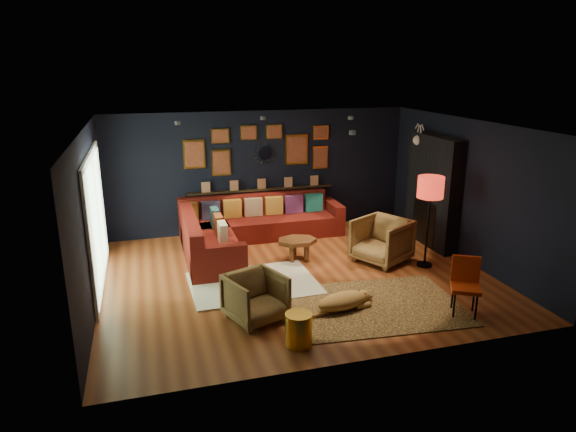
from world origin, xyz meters
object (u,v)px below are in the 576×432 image
object	(u,v)px
sectional	(242,230)
floor_lamp	(430,191)
armchair_left	(256,295)
armchair_right	(382,239)
dog	(343,298)
coffee_table	(297,243)
pouf	(223,253)
gold_stool	(299,329)
orange_chair	(466,281)

from	to	relation	value
sectional	floor_lamp	world-z (taller)	floor_lamp
armchair_left	armchair_right	world-z (taller)	armchair_right
dog	coffee_table	bearing A→B (deg)	78.97
pouf	gold_stool	size ratio (longest dim) A/B	1.31
armchair_left	gold_stool	size ratio (longest dim) A/B	1.70
armchair_left	gold_stool	bearing A→B (deg)	-86.34
sectional	orange_chair	world-z (taller)	sectional
armchair_left	orange_chair	size ratio (longest dim) A/B	0.89
coffee_table	pouf	world-z (taller)	pouf
pouf	armchair_left	size ratio (longest dim) A/B	0.77
coffee_table	armchair_right	size ratio (longest dim) A/B	0.84
gold_stool	dog	bearing A→B (deg)	39.96
sectional	gold_stool	xyz separation A→B (m)	(-0.02, -3.98, -0.10)
sectional	armchair_left	world-z (taller)	sectional
coffee_table	dog	world-z (taller)	coffee_table
armchair_right	dog	distance (m)	2.17
orange_chair	coffee_table	bearing A→B (deg)	151.34
armchair_right	gold_stool	world-z (taller)	armchair_right
coffee_table	orange_chair	distance (m)	3.22
gold_stool	floor_lamp	world-z (taller)	floor_lamp
coffee_table	orange_chair	size ratio (longest dim) A/B	0.89
pouf	gold_stool	xyz separation A→B (m)	(0.51, -3.05, 0.00)
pouf	armchair_right	bearing A→B (deg)	-12.98
gold_stool	armchair_right	bearing A→B (deg)	45.85
floor_lamp	coffee_table	bearing A→B (deg)	156.93
sectional	floor_lamp	xyz separation A→B (m)	(2.99, -1.98, 1.08)
pouf	orange_chair	bearing A→B (deg)	-42.29
sectional	armchair_left	size ratio (longest dim) A/B	4.48
armchair_left	dog	world-z (taller)	armchair_left
gold_stool	floor_lamp	bearing A→B (deg)	33.56
sectional	armchair_right	size ratio (longest dim) A/B	3.76
floor_lamp	dog	size ratio (longest dim) A/B	1.46
armchair_left	dog	size ratio (longest dim) A/B	0.67
dog	gold_stool	bearing A→B (deg)	-152.68
armchair_left	orange_chair	xyz separation A→B (m)	(3.00, -0.61, 0.12)
floor_lamp	armchair_right	bearing A→B (deg)	149.64
armchair_left	sectional	bearing A→B (deg)	61.21
sectional	coffee_table	bearing A→B (deg)	-51.86
pouf	armchair_right	distance (m)	2.93
sectional	pouf	bearing A→B (deg)	-119.94
armchair_right	floor_lamp	bearing A→B (deg)	30.63
coffee_table	pouf	bearing A→B (deg)	174.26
floor_lamp	dog	bearing A→B (deg)	-149.60
armchair_right	orange_chair	world-z (taller)	armchair_right
gold_stool	dog	distance (m)	1.20
pouf	gold_stool	bearing A→B (deg)	-80.50
armchair_right	coffee_table	bearing A→B (deg)	-138.38
coffee_table	armchair_right	world-z (taller)	armchair_right
gold_stool	dog	xyz separation A→B (m)	(0.92, 0.77, -0.03)
sectional	dog	size ratio (longest dim) A/B	3.00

